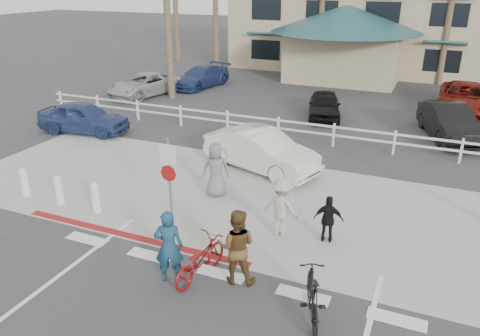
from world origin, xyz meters
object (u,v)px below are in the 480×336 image
at_px(sign_post, 170,178).
at_px(bike_black, 313,295).
at_px(bike_red, 200,259).
at_px(car_red_compact, 84,117).
at_px(car_white_sedan, 261,150).

xyz_separation_m(sign_post, bike_black, (4.65, -2.20, -0.90)).
xyz_separation_m(sign_post, bike_red, (1.88, -1.87, -0.97)).
xyz_separation_m(bike_red, car_red_compact, (-9.89, 7.65, 0.21)).
relative_size(sign_post, bike_black, 1.60).
distance_m(bike_black, car_white_sedan, 8.04).
bearing_deg(bike_red, bike_black, -178.03).
distance_m(bike_red, car_red_compact, 12.51).
bearing_deg(car_red_compact, bike_black, -129.78).
distance_m(bike_black, car_red_compact, 14.97).
distance_m(sign_post, car_red_compact, 9.91).
height_order(bike_black, car_red_compact, car_red_compact).
height_order(bike_black, car_white_sedan, car_white_sedan).
distance_m(sign_post, car_white_sedan, 4.99).
bearing_deg(sign_post, bike_black, -25.34).
bearing_deg(bike_black, car_white_sedan, -82.42).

